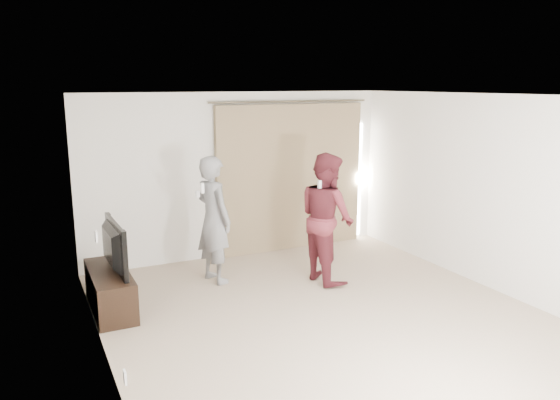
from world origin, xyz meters
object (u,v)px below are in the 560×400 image
(person_woman, at_px, (327,217))
(person_man, at_px, (214,219))
(tv_console, at_px, (110,290))
(tv, at_px, (107,247))

(person_woman, bearing_deg, person_man, 155.90)
(tv_console, distance_m, person_man, 1.67)
(tv, bearing_deg, person_man, -76.47)
(person_man, relative_size, person_woman, 0.98)
(person_man, distance_m, person_woman, 1.57)
(tv, height_order, person_woman, person_woman)
(tv, bearing_deg, person_woman, -96.17)
(tv, relative_size, person_man, 0.60)
(tv_console, relative_size, tv, 1.21)
(tv_console, bearing_deg, person_man, 14.99)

